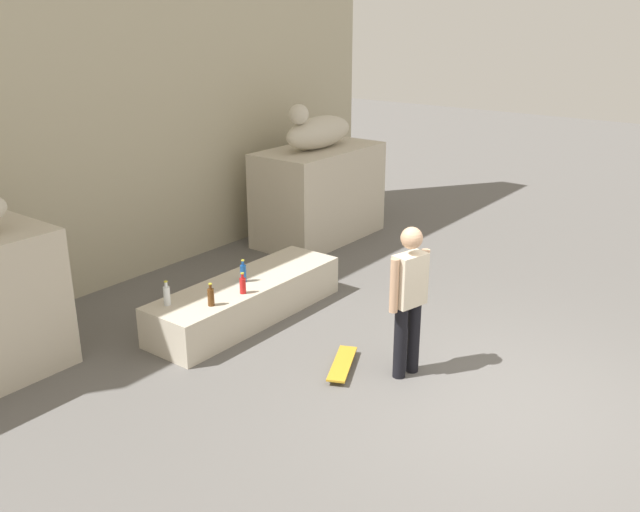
{
  "coord_description": "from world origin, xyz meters",
  "views": [
    {
      "loc": [
        -5.82,
        -2.22,
        3.73
      ],
      "look_at": [
        -0.01,
        2.23,
        1.1
      ],
      "focal_mm": 38.47,
      "sensor_mm": 36.0,
      "label": 1
    }
  ],
  "objects_px": {
    "skater": "(409,296)",
    "bottle_red": "(243,285)",
    "skateboard": "(342,364)",
    "bottle_blue": "(243,273)",
    "bottle_brown": "(211,297)",
    "bottle_clear": "(167,295)",
    "statue_reclining_right": "(318,131)"
  },
  "relations": [
    {
      "from": "bottle_clear",
      "to": "skateboard",
      "type": "bearing_deg",
      "value": -69.11
    },
    {
      "from": "skater",
      "to": "bottle_brown",
      "type": "height_order",
      "value": "skater"
    },
    {
      "from": "statue_reclining_right",
      "to": "bottle_blue",
      "type": "distance_m",
      "value": 3.61
    },
    {
      "from": "skateboard",
      "to": "bottle_red",
      "type": "height_order",
      "value": "bottle_red"
    },
    {
      "from": "bottle_blue",
      "to": "statue_reclining_right",
      "type": "bearing_deg",
      "value": 21.61
    },
    {
      "from": "bottle_blue",
      "to": "bottle_brown",
      "type": "distance_m",
      "value": 0.8
    },
    {
      "from": "bottle_blue",
      "to": "bottle_brown",
      "type": "height_order",
      "value": "bottle_blue"
    },
    {
      "from": "statue_reclining_right",
      "to": "skateboard",
      "type": "distance_m",
      "value": 4.93
    },
    {
      "from": "bottle_brown",
      "to": "skater",
      "type": "bearing_deg",
      "value": -69.81
    },
    {
      "from": "skateboard",
      "to": "bottle_blue",
      "type": "relative_size",
      "value": 2.78
    },
    {
      "from": "statue_reclining_right",
      "to": "bottle_blue",
      "type": "height_order",
      "value": "statue_reclining_right"
    },
    {
      "from": "skater",
      "to": "bottle_blue",
      "type": "height_order",
      "value": "skater"
    },
    {
      "from": "statue_reclining_right",
      "to": "bottle_blue",
      "type": "relative_size",
      "value": 5.56
    },
    {
      "from": "statue_reclining_right",
      "to": "skater",
      "type": "height_order",
      "value": "statue_reclining_right"
    },
    {
      "from": "skater",
      "to": "bottle_red",
      "type": "bearing_deg",
      "value": 111.89
    },
    {
      "from": "statue_reclining_right",
      "to": "bottle_blue",
      "type": "xyz_separation_m",
      "value": [
        -3.16,
        -1.25,
        -1.23
      ]
    },
    {
      "from": "bottle_clear",
      "to": "bottle_brown",
      "type": "bearing_deg",
      "value": -54.52
    },
    {
      "from": "statue_reclining_right",
      "to": "bottle_brown",
      "type": "relative_size",
      "value": 5.88
    },
    {
      "from": "bottle_blue",
      "to": "bottle_red",
      "type": "height_order",
      "value": "bottle_blue"
    },
    {
      "from": "skater",
      "to": "skateboard",
      "type": "height_order",
      "value": "skater"
    },
    {
      "from": "bottle_clear",
      "to": "bottle_red",
      "type": "bearing_deg",
      "value": -30.15
    },
    {
      "from": "skater",
      "to": "bottle_red",
      "type": "xyz_separation_m",
      "value": [
        -0.3,
        2.11,
        -0.31
      ]
    },
    {
      "from": "skateboard",
      "to": "bottle_clear",
      "type": "height_order",
      "value": "bottle_clear"
    },
    {
      "from": "skater",
      "to": "bottle_blue",
      "type": "xyz_separation_m",
      "value": [
        -0.03,
        2.37,
        -0.29
      ]
    },
    {
      "from": "skater",
      "to": "bottle_blue",
      "type": "relative_size",
      "value": 5.73
    },
    {
      "from": "skater",
      "to": "bottle_brown",
      "type": "relative_size",
      "value": 6.06
    },
    {
      "from": "skateboard",
      "to": "skater",
      "type": "bearing_deg",
      "value": -85.83
    },
    {
      "from": "bottle_blue",
      "to": "bottle_brown",
      "type": "xyz_separation_m",
      "value": [
        -0.77,
        -0.21,
        -0.01
      ]
    },
    {
      "from": "skateboard",
      "to": "bottle_clear",
      "type": "distance_m",
      "value": 2.18
    },
    {
      "from": "bottle_clear",
      "to": "bottle_brown",
      "type": "distance_m",
      "value": 0.51
    },
    {
      "from": "skater",
      "to": "bottle_clear",
      "type": "bearing_deg",
      "value": 126.71
    },
    {
      "from": "skater",
      "to": "statue_reclining_right",
      "type": "bearing_deg",
      "value": 62.86
    }
  ]
}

